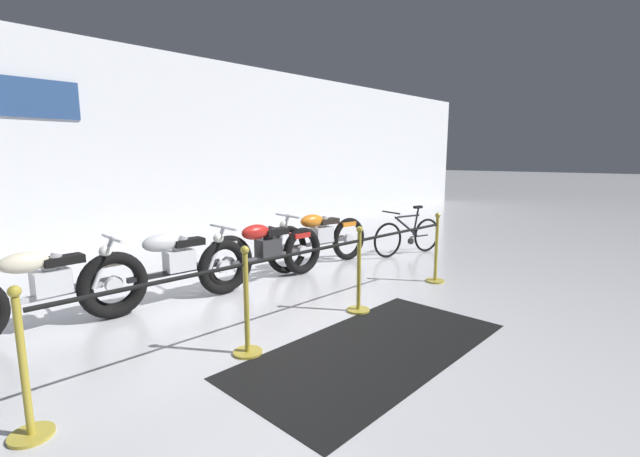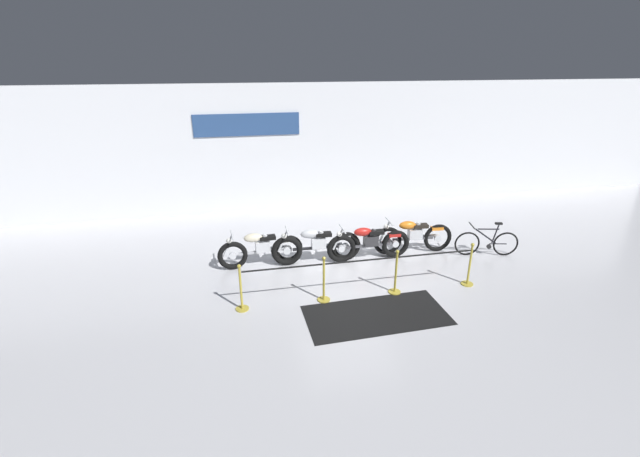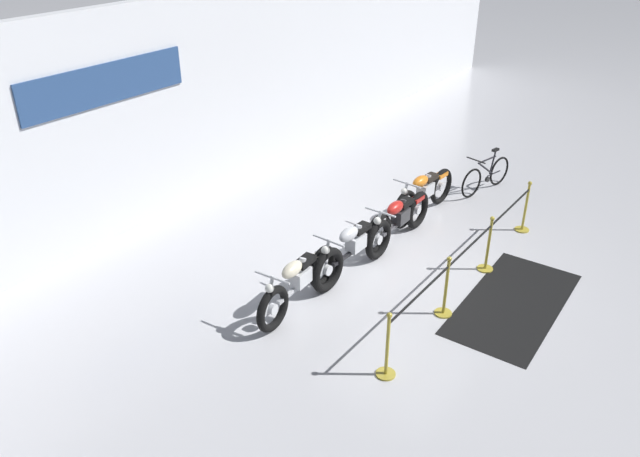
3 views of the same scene
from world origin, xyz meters
name	(u,v)px [view 2 (image 2 of 3)]	position (x,y,z in m)	size (l,w,h in m)	color
ground_plane	(349,271)	(0.00, 0.00, 0.00)	(120.00, 120.00, 0.00)	silver
back_wall	(310,147)	(-0.01, 5.12, 2.10)	(28.00, 0.29, 4.20)	white
motorcycle_cream_0	(261,249)	(-2.11, 0.74, 0.47)	(2.16, 0.62, 0.95)	black
motorcycle_silver_1	(316,246)	(-0.70, 0.62, 0.48)	(2.32, 0.62, 0.97)	black
motorcycle_red_2	(369,243)	(0.66, 0.52, 0.47)	(2.23, 0.62, 0.96)	black
motorcycle_orange_3	(413,236)	(1.96, 0.69, 0.49)	(2.19, 0.62, 0.97)	black
bicycle	(487,243)	(3.83, 0.12, 0.36)	(1.65, 0.54, 0.94)	black
stanchion_far_left	(311,275)	(-1.18, -1.23, 0.66)	(5.30, 0.28, 1.05)	gold
stanchion_mid_left	(324,286)	(-0.91, -1.23, 0.36)	(0.28, 0.28, 1.05)	gold
stanchion_mid_right	(395,278)	(0.73, -1.23, 0.36)	(0.28, 0.28, 1.05)	gold
stanchion_far_right	(469,271)	(2.53, -1.23, 0.36)	(0.28, 0.28, 1.05)	gold
floor_banner	(376,315)	(0.03, -2.03, 0.00)	(2.93, 1.40, 0.01)	black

